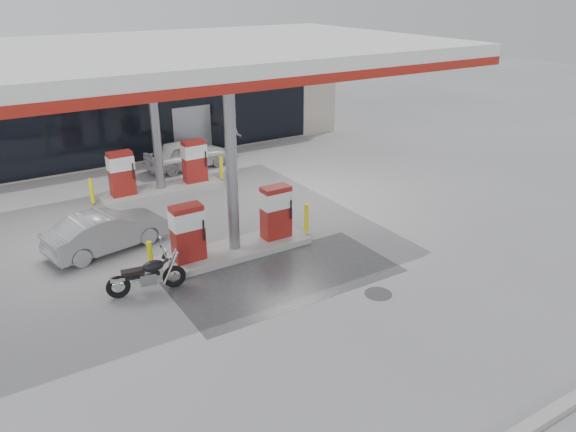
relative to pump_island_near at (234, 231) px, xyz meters
name	(u,v)px	position (x,y,z in m)	size (l,w,h in m)	color
ground	(270,282)	(0.00, -2.00, -0.71)	(90.00, 90.00, 0.00)	gray
wet_patch	(286,277)	(0.50, -2.00, -0.71)	(6.00, 3.00, 0.00)	#4C4C4F
drain_cover	(378,294)	(2.00, -4.00, -0.71)	(0.70, 0.70, 0.01)	#38383A
store_building	(98,102)	(0.01, 13.94, 1.30)	(22.00, 8.22, 4.00)	beige
canopy	(182,55)	(0.00, 3.00, 4.56)	(16.00, 10.02, 5.51)	silver
pump_island_near	(234,231)	(0.00, 0.00, 0.00)	(5.14, 1.30, 1.78)	#9E9E99
pump_island_far	(160,174)	(0.00, 6.00, 0.00)	(5.14, 1.30, 1.78)	#9E9E99
parked_motorcycle	(148,276)	(-2.86, -0.80, -0.25)	(2.00, 0.80, 1.03)	black
sedan_white	(187,154)	(1.98, 8.20, -0.11)	(1.42, 3.54, 1.21)	silver
attendant	(232,134)	(4.43, 8.80, 0.28)	(0.96, 0.75, 1.97)	#5A5A5F
hatchback_silver	(107,231)	(-3.02, 2.20, -0.13)	(1.23, 3.54, 1.17)	gray
biker_walking	(159,153)	(0.78, 8.20, 0.13)	(0.98, 0.41, 1.68)	black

